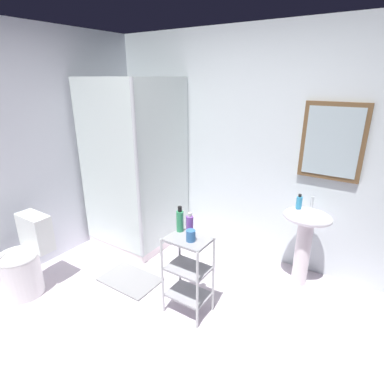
# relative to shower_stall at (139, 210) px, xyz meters

# --- Properties ---
(ground_plane) EXTENTS (4.20, 4.20, 0.02)m
(ground_plane) POSITION_rel_shower_stall_xyz_m (1.20, -1.23, -0.47)
(ground_plane) COLOR silver
(wall_back) EXTENTS (4.20, 0.14, 2.50)m
(wall_back) POSITION_rel_shower_stall_xyz_m (1.21, 0.62, 0.79)
(wall_back) COLOR silver
(wall_back) RESTS_ON ground_plane
(shower_stall) EXTENTS (0.92, 0.92, 2.00)m
(shower_stall) POSITION_rel_shower_stall_xyz_m (0.00, 0.00, 0.00)
(shower_stall) COLOR white
(shower_stall) RESTS_ON ground_plane
(pedestal_sink) EXTENTS (0.46, 0.37, 0.81)m
(pedestal_sink) POSITION_rel_shower_stall_xyz_m (1.91, 0.29, 0.12)
(pedestal_sink) COLOR white
(pedestal_sink) RESTS_ON ground_plane
(sink_faucet) EXTENTS (0.03, 0.03, 0.10)m
(sink_faucet) POSITION_rel_shower_stall_xyz_m (1.91, 0.41, 0.40)
(sink_faucet) COLOR silver
(sink_faucet) RESTS_ON pedestal_sink
(toilet) EXTENTS (0.37, 0.49, 0.76)m
(toilet) POSITION_rel_shower_stall_xyz_m (-0.28, -1.31, -0.15)
(toilet) COLOR white
(toilet) RESTS_ON ground_plane
(storage_cart) EXTENTS (0.38, 0.28, 0.74)m
(storage_cart) POSITION_rel_shower_stall_xyz_m (1.19, -0.68, -0.03)
(storage_cart) COLOR silver
(storage_cart) RESTS_ON ground_plane
(hand_soap_bottle) EXTENTS (0.06, 0.06, 0.14)m
(hand_soap_bottle) POSITION_rel_shower_stall_xyz_m (1.82, 0.29, 0.41)
(hand_soap_bottle) COLOR #389ED1
(hand_soap_bottle) RESTS_ON pedestal_sink
(body_wash_bottle_green) EXTENTS (0.06, 0.06, 0.23)m
(body_wash_bottle_green) POSITION_rel_shower_stall_xyz_m (1.06, -0.61, 0.38)
(body_wash_bottle_green) COLOR #349860
(body_wash_bottle_green) RESTS_ON storage_cart
(conditioner_bottle_purple) EXTENTS (0.06, 0.06, 0.20)m
(conditioner_bottle_purple) POSITION_rel_shower_stall_xyz_m (1.16, -0.61, 0.36)
(conditioner_bottle_purple) COLOR purple
(conditioner_bottle_purple) RESTS_ON storage_cart
(rinse_cup) EXTENTS (0.08, 0.08, 0.10)m
(rinse_cup) POSITION_rel_shower_stall_xyz_m (1.24, -0.70, 0.32)
(rinse_cup) COLOR #3870B2
(rinse_cup) RESTS_ON storage_cart
(bath_mat) EXTENTS (0.60, 0.40, 0.02)m
(bath_mat) POSITION_rel_shower_stall_xyz_m (0.44, -0.65, -0.45)
(bath_mat) COLOR gray
(bath_mat) RESTS_ON ground_plane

